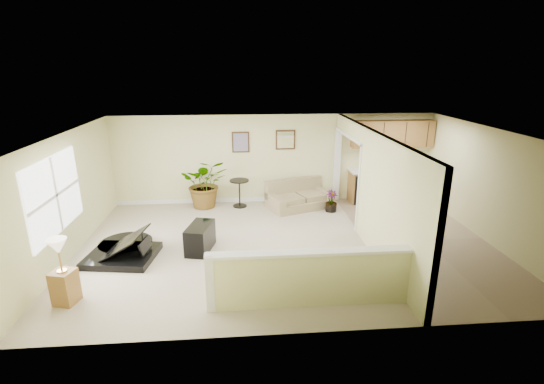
{
  "coord_description": "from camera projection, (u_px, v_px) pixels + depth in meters",
  "views": [
    {
      "loc": [
        -0.97,
        -7.85,
        3.79
      ],
      "look_at": [
        -0.29,
        0.4,
        1.11
      ],
      "focal_mm": 26.0,
      "sensor_mm": 36.0,
      "label": 1
    }
  ],
  "objects": [
    {
      "name": "floor",
      "position": [
        287.0,
        245.0,
        8.69
      ],
      "size": [
        9.0,
        9.0,
        0.0
      ],
      "primitive_type": "plane",
      "color": "tan",
      "rests_on": "ground"
    },
    {
      "name": "back_wall",
      "position": [
        275.0,
        159.0,
        11.15
      ],
      "size": [
        9.0,
        0.04,
        2.5
      ],
      "primitive_type": "cube",
      "color": "beige",
      "rests_on": "floor"
    },
    {
      "name": "front_wall",
      "position": [
        313.0,
        257.0,
        5.46
      ],
      "size": [
        9.0,
        0.04,
        2.5
      ],
      "primitive_type": "cube",
      "color": "beige",
      "rests_on": "floor"
    },
    {
      "name": "left_wall",
      "position": [
        66.0,
        197.0,
        7.95
      ],
      "size": [
        0.04,
        6.0,
        2.5
      ],
      "primitive_type": "cube",
      "color": "beige",
      "rests_on": "floor"
    },
    {
      "name": "right_wall",
      "position": [
        490.0,
        186.0,
        8.66
      ],
      "size": [
        0.04,
        6.0,
        2.5
      ],
      "primitive_type": "cube",
      "color": "beige",
      "rests_on": "floor"
    },
    {
      "name": "ceiling",
      "position": [
        288.0,
        132.0,
        7.92
      ],
      "size": [
        9.0,
        6.0,
        0.04
      ],
      "primitive_type": "cube",
      "color": "silver",
      "rests_on": "back_wall"
    },
    {
      "name": "kitchen_vinyl",
      "position": [
        424.0,
        240.0,
        8.94
      ],
      "size": [
        2.7,
        6.0,
        0.01
      ],
      "primitive_type": "cube",
      "color": "gray",
      "rests_on": "floor"
    },
    {
      "name": "interior_partition",
      "position": [
        367.0,
        187.0,
        8.7
      ],
      "size": [
        0.18,
        5.99,
        2.5
      ],
      "color": "beige",
      "rests_on": "floor"
    },
    {
      "name": "pony_half_wall",
      "position": [
        308.0,
        277.0,
        6.36
      ],
      "size": [
        3.42,
        0.22,
        1.0
      ],
      "color": "beige",
      "rests_on": "floor"
    },
    {
      "name": "left_window",
      "position": [
        55.0,
        195.0,
        7.42
      ],
      "size": [
        0.05,
        2.15,
        1.45
      ],
      "primitive_type": "cube",
      "color": "white",
      "rests_on": "left_wall"
    },
    {
      "name": "wall_art_left",
      "position": [
        241.0,
        142.0,
        10.89
      ],
      "size": [
        0.48,
        0.04,
        0.58
      ],
      "color": "#372414",
      "rests_on": "back_wall"
    },
    {
      "name": "wall_mirror",
      "position": [
        285.0,
        140.0,
        10.98
      ],
      "size": [
        0.55,
        0.04,
        0.55
      ],
      "color": "#372414",
      "rests_on": "back_wall"
    },
    {
      "name": "kitchen_cabinets",
      "position": [
        386.0,
        172.0,
        11.26
      ],
      "size": [
        2.36,
        0.65,
        2.33
      ],
      "color": "olive",
      "rests_on": "floor"
    },
    {
      "name": "piano",
      "position": [
        120.0,
        233.0,
        8.04
      ],
      "size": [
        1.68,
        1.72,
        1.25
      ],
      "rotation": [
        0.0,
        0.0,
        -0.14
      ],
      "color": "black",
      "rests_on": "floor"
    },
    {
      "name": "piano_bench",
      "position": [
        200.0,
        238.0,
        8.37
      ],
      "size": [
        0.62,
        0.93,
        0.57
      ],
      "primitive_type": "cube",
      "rotation": [
        0.0,
        0.0,
        -0.23
      ],
      "color": "black",
      "rests_on": "floor"
    },
    {
      "name": "loveseat",
      "position": [
        299.0,
        194.0,
        10.95
      ],
      "size": [
        2.03,
        1.53,
        0.98
      ],
      "rotation": [
        0.0,
        0.0,
        0.36
      ],
      "color": "#9A8762",
      "rests_on": "floor"
    },
    {
      "name": "accent_table",
      "position": [
        239.0,
        190.0,
        10.91
      ],
      "size": [
        0.53,
        0.53,
        0.77
      ],
      "color": "black",
      "rests_on": "floor"
    },
    {
      "name": "palm_plant",
      "position": [
        205.0,
        183.0,
        10.84
      ],
      "size": [
        1.32,
        1.17,
        1.38
      ],
      "color": "black",
      "rests_on": "floor"
    },
    {
      "name": "small_plant",
      "position": [
        331.0,
        203.0,
        10.63
      ],
      "size": [
        0.43,
        0.43,
        0.58
      ],
      "color": "black",
      "rests_on": "floor"
    },
    {
      "name": "lamp_stand",
      "position": [
        63.0,
        276.0,
        6.45
      ],
      "size": [
        0.42,
        0.42,
        1.16
      ],
      "color": "olive",
      "rests_on": "floor"
    }
  ]
}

